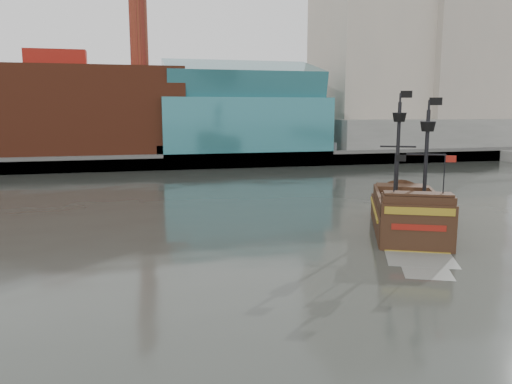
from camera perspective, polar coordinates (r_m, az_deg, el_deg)
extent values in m
plane|color=#292C27|center=(25.34, 10.53, -13.98)|extent=(400.00, 400.00, 0.00)
cube|color=slate|center=(113.88, -8.92, 4.81)|extent=(220.00, 60.00, 2.00)
cube|color=#4C4C49|center=(84.62, -7.15, 3.48)|extent=(220.00, 1.00, 2.60)
cube|color=maroon|center=(93.89, -21.58, 8.50)|extent=(42.00, 18.00, 15.00)
cube|color=#2D6F78|center=(93.28, -1.62, 7.61)|extent=(30.00, 16.00, 10.00)
cube|color=#AEA190|center=(113.71, 12.80, 16.81)|extent=(20.00, 22.00, 46.00)
cube|color=gray|center=(118.96, 21.64, 14.12)|extent=(18.00, 18.00, 38.00)
cube|color=#AEA190|center=(133.61, 13.45, 16.95)|extent=(24.00, 20.00, 52.00)
cube|color=slate|center=(104.68, 19.79, 6.16)|extent=(40.00, 6.00, 6.00)
cylinder|color=maroon|center=(96.80, -13.37, 19.93)|extent=(3.20, 3.20, 22.00)
cube|color=#2D6F78|center=(93.36, -1.64, 12.52)|extent=(28.00, 14.94, 8.78)
cube|color=slate|center=(135.60, 26.65, 5.71)|extent=(4.00, 4.00, 3.00)
cylinder|color=#AA1C23|center=(135.68, 27.11, 11.82)|extent=(1.40, 1.40, 32.00)
cube|color=#AA1C23|center=(135.48, 26.60, 18.27)|extent=(5.00, 2.50, 2.50)
cube|color=slate|center=(149.69, 27.10, 5.94)|extent=(4.00, 4.00, 3.00)
cube|color=#AA1C23|center=(148.58, 26.90, 15.04)|extent=(5.00, 2.50, 2.50)
cube|color=black|center=(43.54, 16.86, -3.39)|extent=(10.04, 13.77, 2.75)
cube|color=#51311E|center=(43.24, 16.96, -1.41)|extent=(9.03, 12.39, 0.32)
cube|color=black|center=(48.15, 16.30, 0.15)|extent=(5.15, 4.16, 1.06)
cube|color=black|center=(37.72, 17.96, -1.77)|extent=(5.28, 3.61, 1.91)
cube|color=black|center=(37.14, 18.02, -4.63)|extent=(4.84, 2.37, 4.24)
cube|color=olive|center=(36.63, 18.19, -2.11)|extent=(4.38, 2.03, 0.53)
cube|color=maroon|center=(36.87, 18.09, -3.89)|extent=(3.42, 1.59, 0.42)
cylinder|color=black|center=(44.15, 15.90, 4.49)|extent=(0.39, 0.39, 8.26)
cylinder|color=black|center=(40.94, 18.85, 3.53)|extent=(0.39, 0.39, 7.63)
cone|color=black|center=(44.01, 16.07, 8.20)|extent=(1.54, 1.54, 0.74)
cone|color=black|center=(40.78, 19.04, 7.08)|extent=(1.54, 1.54, 0.74)
cube|color=black|center=(44.07, 16.81, 10.64)|extent=(0.88, 0.42, 0.58)
cube|color=black|center=(40.84, 19.86, 9.72)|extent=(0.88, 0.42, 0.58)
cube|color=gray|center=(35.76, 18.29, -7.28)|extent=(5.67, 5.32, 0.02)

